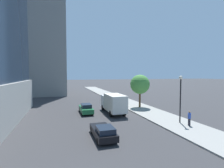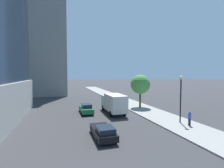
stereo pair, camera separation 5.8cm
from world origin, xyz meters
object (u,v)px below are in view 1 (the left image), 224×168
(street_lamp, at_px, (181,92))
(pedestrian_blue_shirt, at_px, (189,118))
(box_truck, at_px, (113,103))
(car_black, at_px, (103,132))
(street_tree, at_px, (140,84))
(construction_building, at_px, (41,34))
(car_green, at_px, (86,109))

(street_lamp, height_order, pedestrian_blue_shirt, street_lamp)
(box_truck, bearing_deg, car_black, -113.13)
(box_truck, bearing_deg, street_tree, 24.29)
(construction_building, xyz_separation_m, box_truck, (13.44, -31.07, -16.93))
(street_lamp, distance_m, car_black, 11.19)
(construction_building, xyz_separation_m, street_tree, (19.50, -28.33, -14.30))
(pedestrian_blue_shirt, bearing_deg, car_green, 134.80)
(street_lamp, height_order, car_black, street_lamp)
(car_green, bearing_deg, construction_building, 107.37)
(construction_building, relative_size, street_lamp, 7.25)
(construction_building, height_order, street_tree, construction_building)
(construction_building, height_order, box_truck, construction_building)
(street_lamp, xyz_separation_m, street_tree, (-0.28, 10.61, 0.36))
(street_tree, height_order, box_truck, street_tree)
(construction_building, bearing_deg, car_black, -77.21)
(car_black, relative_size, box_truck, 0.66)
(street_tree, height_order, car_black, street_tree)
(construction_building, relative_size, street_tree, 7.10)
(car_green, bearing_deg, car_black, -90.00)
(car_black, height_order, pedestrian_blue_shirt, pedestrian_blue_shirt)
(street_lamp, bearing_deg, box_truck, 128.83)
(street_lamp, bearing_deg, pedestrian_blue_shirt, -83.67)
(pedestrian_blue_shirt, bearing_deg, car_black, -177.57)
(box_truck, height_order, pedestrian_blue_shirt, box_truck)
(street_tree, relative_size, pedestrian_blue_shirt, 3.43)
(street_tree, relative_size, car_green, 1.26)
(car_green, height_order, box_truck, box_truck)
(street_tree, height_order, car_green, street_tree)
(car_green, bearing_deg, pedestrian_blue_shirt, -45.20)
(car_green, bearing_deg, street_lamp, -41.56)
(street_lamp, xyz_separation_m, box_truck, (-6.34, 7.88, -2.27))
(street_lamp, relative_size, car_black, 1.29)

